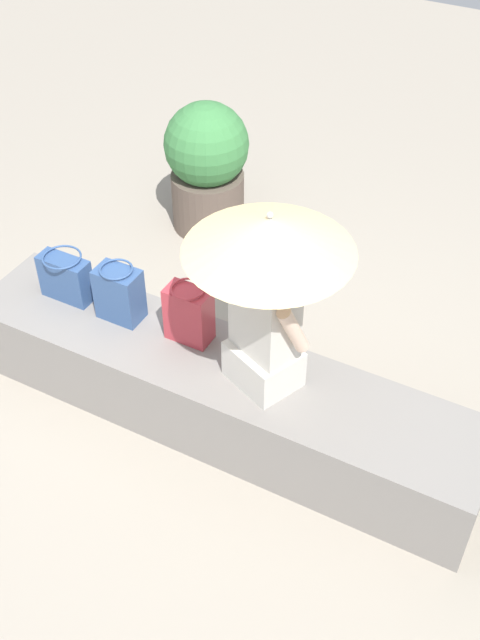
% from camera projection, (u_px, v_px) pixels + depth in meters
% --- Properties ---
extents(ground_plane, '(14.00, 14.00, 0.00)m').
position_uv_depth(ground_plane, '(219.00, 420.00, 4.46)').
color(ground_plane, '#9E9384').
extents(stone_bench, '(2.95, 0.60, 0.47)m').
position_uv_depth(stone_bench, '(218.00, 392.00, 4.31)').
color(stone_bench, gray).
rests_on(stone_bench, ground).
extents(person_seated, '(0.51, 0.39, 0.90)m').
position_uv_depth(person_seated, '(265.00, 323.00, 3.79)').
color(person_seated, beige).
rests_on(person_seated, stone_bench).
extents(parasol, '(0.80, 0.80, 1.04)m').
position_uv_depth(parasol, '(269.00, 235.00, 3.43)').
color(parasol, '#B7B7BC').
rests_on(parasol, stone_bench).
extents(handbag_black, '(0.30, 0.22, 0.29)m').
position_uv_depth(handbag_black, '(65.00, 277.00, 4.45)').
color(handbag_black, '#335184').
rests_on(handbag_black, stone_bench).
extents(tote_bag_canvas, '(0.25, 0.19, 0.34)m').
position_uv_depth(tote_bag_canvas, '(119.00, 293.00, 4.31)').
color(tote_bag_canvas, '#335184').
rests_on(tote_bag_canvas, stone_bench).
extents(shoulder_bag_spare, '(0.24, 0.18, 0.35)m').
position_uv_depth(shoulder_bag_spare, '(189.00, 314.00, 4.18)').
color(shoulder_bag_spare, '#B2333D').
rests_on(shoulder_bag_spare, stone_bench).
extents(planter_far, '(0.60, 0.60, 0.97)m').
position_uv_depth(planter_far, '(207.00, 165.00, 5.59)').
color(planter_far, brown).
rests_on(planter_far, ground).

